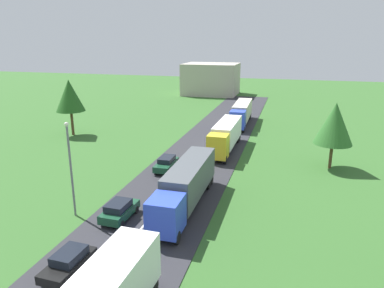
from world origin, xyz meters
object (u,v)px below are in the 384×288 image
(car_fourth, at_px, (166,163))
(distant_building, at_px, (211,79))
(car_second, at_px, (69,262))
(car_third, at_px, (119,210))
(tree_oak, at_px, (70,96))
(tree_birch, at_px, (334,124))
(lamppost_second, at_px, (71,165))
(truck_third, at_px, (226,135))
(truck_fourth, at_px, (242,112))
(truck_second, at_px, (186,184))

(car_fourth, xyz_separation_m, distant_building, (-8.00, 58.99, 3.25))
(car_second, distance_m, car_fourth, 19.57)
(car_third, height_order, distant_building, distant_building)
(car_fourth, bearing_deg, tree_oak, 150.03)
(car_third, distance_m, tree_birch, 25.92)
(car_third, distance_m, lamppost_second, 5.49)
(truck_third, bearing_deg, tree_oak, 175.93)
(tree_oak, bearing_deg, car_third, -49.92)
(truck_third, relative_size, tree_birch, 1.56)
(car_second, bearing_deg, truck_fourth, 84.01)
(tree_birch, bearing_deg, tree_oak, 171.98)
(truck_second, relative_size, car_fourth, 3.10)
(lamppost_second, relative_size, tree_oak, 0.95)
(truck_third, height_order, distant_building, distant_building)
(truck_fourth, distance_m, tree_birch, 23.81)
(truck_third, distance_m, distant_building, 51.22)
(car_fourth, distance_m, tree_oak, 23.17)
(truck_fourth, bearing_deg, car_fourth, -101.09)
(truck_fourth, height_order, car_second, truck_fourth)
(car_second, height_order, lamppost_second, lamppost_second)
(car_third, height_order, tree_birch, tree_birch)
(tree_birch, bearing_deg, lamppost_second, -140.28)
(car_second, relative_size, car_fourth, 0.94)
(truck_fourth, height_order, lamppost_second, lamppost_second)
(car_third, bearing_deg, distant_building, 96.51)
(truck_fourth, relative_size, tree_oak, 1.51)
(truck_third, bearing_deg, car_second, -99.45)
(tree_oak, distance_m, distant_building, 49.14)
(car_second, relative_size, car_third, 0.99)
(distant_building, bearing_deg, truck_fourth, -68.77)
(car_second, distance_m, tree_birch, 31.49)
(lamppost_second, bearing_deg, car_second, -59.68)
(car_third, bearing_deg, car_fourth, 90.58)
(car_second, xyz_separation_m, tree_oak, (-19.81, 30.83, 5.34))
(truck_third, relative_size, distant_building, 0.85)
(truck_second, height_order, tree_birch, tree_birch)
(car_third, bearing_deg, truck_fourth, 82.61)
(truck_third, xyz_separation_m, lamppost_second, (-9.03, -21.91, 2.41))
(lamppost_second, bearing_deg, car_fourth, 72.46)
(car_third, xyz_separation_m, car_fourth, (-0.12, 12.10, -0.02))
(lamppost_second, relative_size, tree_birch, 1.06)
(lamppost_second, xyz_separation_m, tree_oak, (-15.62, 23.66, 1.60))
(truck_second, height_order, tree_oak, tree_oak)
(truck_second, bearing_deg, lamppost_second, -154.77)
(car_third, bearing_deg, truck_third, 76.99)
(car_third, relative_size, distant_building, 0.29)
(truck_third, xyz_separation_m, car_third, (-4.99, -21.61, -1.30))
(tree_oak, xyz_separation_m, distant_building, (11.55, 47.72, -2.07))
(truck_second, xyz_separation_m, lamppost_second, (-8.72, -4.11, 2.41))
(truck_second, distance_m, car_fourth, 9.67)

